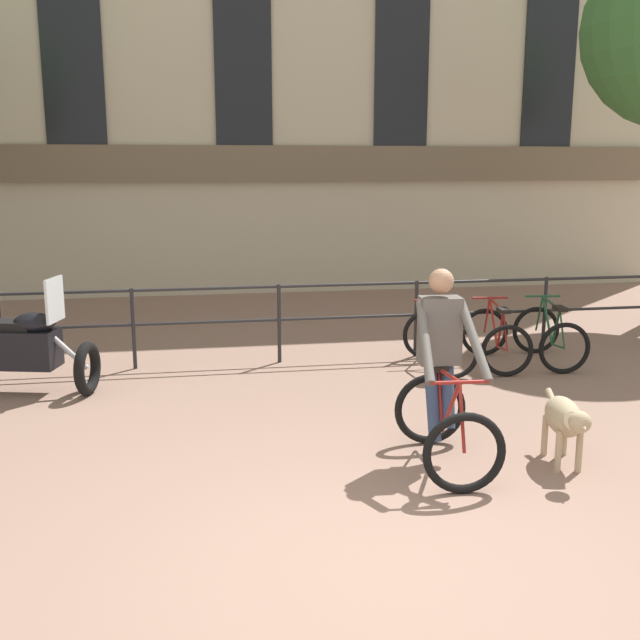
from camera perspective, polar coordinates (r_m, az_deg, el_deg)
ground_plane at (r=5.22m, az=4.08°, el=-17.93°), size 60.00×60.00×0.00m
canal_railing at (r=9.84m, az=-3.14°, el=0.77°), size 15.05×0.05×1.05m
building_facade at (r=15.60m, az=-6.01°, el=20.22°), size 18.00×0.72×9.83m
cyclist_with_bike at (r=6.62m, az=9.37°, el=-4.37°), size 0.76×1.21×1.70m
dog at (r=6.86m, az=18.17°, el=-7.17°), size 0.37×1.00×0.61m
parked_motorcycle at (r=9.19m, az=-21.98°, el=-1.82°), size 1.77×1.00×1.35m
parked_bicycle_near_lamp at (r=9.73m, az=9.10°, el=-1.61°), size 0.68×1.12×0.86m
parked_bicycle_mid_left at (r=10.00m, az=13.22°, el=-1.42°), size 0.79×1.18×0.86m
parked_bicycle_mid_right at (r=10.32m, az=17.10°, el=-1.22°), size 0.78×1.18×0.86m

